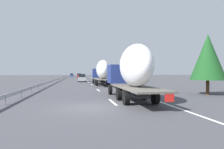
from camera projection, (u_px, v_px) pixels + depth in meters
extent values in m
plane|color=#424247|center=(80.00, 81.00, 52.26)|extent=(260.00, 260.00, 0.00)
cube|color=white|center=(113.00, 102.00, 15.18)|extent=(3.20, 0.20, 0.01)
cube|color=white|center=(98.00, 90.00, 25.52)|extent=(3.20, 0.20, 0.01)
cube|color=white|center=(92.00, 85.00, 36.60)|extent=(3.20, 0.20, 0.01)
cube|color=white|center=(89.00, 82.00, 46.22)|extent=(3.20, 0.20, 0.01)
cube|color=white|center=(87.00, 81.00, 51.78)|extent=(3.20, 0.20, 0.01)
cube|color=white|center=(85.00, 79.00, 66.05)|extent=(3.20, 0.20, 0.01)
cube|color=white|center=(85.00, 79.00, 68.79)|extent=(3.20, 0.20, 0.01)
cube|color=white|center=(84.00, 78.00, 78.62)|extent=(3.20, 0.20, 0.01)
cube|color=white|center=(83.00, 77.00, 90.73)|extent=(3.20, 0.20, 0.01)
cube|color=white|center=(83.00, 78.00, 87.12)|extent=(3.20, 0.20, 0.01)
cube|color=white|center=(99.00, 80.00, 58.15)|extent=(110.00, 0.20, 0.01)
cube|color=navy|center=(99.00, 73.00, 41.60)|extent=(2.40, 2.50, 1.90)
cube|color=black|center=(98.00, 71.00, 42.68)|extent=(0.08, 2.12, 0.80)
cube|color=#262628|center=(100.00, 81.00, 38.45)|extent=(11.86, 0.70, 0.24)
cube|color=#59544C|center=(102.00, 79.00, 35.27)|extent=(10.49, 2.50, 0.12)
ellipsoid|color=white|center=(103.00, 69.00, 34.83)|extent=(6.84, 2.20, 3.32)
cube|color=red|center=(111.00, 82.00, 30.26)|extent=(0.04, 0.56, 0.56)
cylinder|color=black|center=(93.00, 81.00, 41.43)|extent=(1.04, 0.30, 1.04)
cylinder|color=black|center=(104.00, 81.00, 41.82)|extent=(1.04, 0.30, 1.04)
cylinder|color=black|center=(96.00, 82.00, 36.26)|extent=(1.04, 0.35, 1.04)
cylinder|color=black|center=(107.00, 82.00, 36.65)|extent=(1.04, 0.35, 1.04)
cylinder|color=black|center=(97.00, 83.00, 33.90)|extent=(1.04, 0.35, 1.04)
cylinder|color=black|center=(109.00, 83.00, 34.29)|extent=(1.04, 0.35, 1.04)
cube|color=navy|center=(120.00, 74.00, 20.63)|extent=(2.40, 2.50, 1.90)
cube|color=black|center=(118.00, 69.00, 21.71)|extent=(0.08, 2.12, 0.80)
cube|color=#262628|center=(127.00, 90.00, 17.95)|extent=(10.08, 0.70, 0.24)
cube|color=#59544C|center=(136.00, 87.00, 15.25)|extent=(8.56, 2.50, 0.12)
ellipsoid|color=white|center=(135.00, 65.00, 15.37)|extent=(5.67, 2.20, 3.32)
cube|color=red|center=(169.00, 97.00, 11.19)|extent=(0.04, 0.56, 0.56)
cylinder|color=black|center=(110.00, 90.00, 20.45)|extent=(1.04, 0.30, 1.04)
cylinder|color=black|center=(131.00, 89.00, 20.84)|extent=(1.04, 0.30, 1.04)
cylinder|color=black|center=(119.00, 94.00, 16.24)|extent=(1.04, 0.35, 1.04)
cylinder|color=black|center=(144.00, 93.00, 16.63)|extent=(1.04, 0.35, 1.04)
cylinder|color=black|center=(126.00, 98.00, 13.88)|extent=(1.04, 0.35, 1.04)
cylinder|color=black|center=(155.00, 97.00, 14.27)|extent=(1.04, 0.35, 1.04)
cube|color=#28479E|center=(72.00, 75.00, 104.75)|extent=(4.31, 1.78, 0.84)
cube|color=black|center=(72.00, 74.00, 104.43)|extent=(2.37, 1.57, 0.67)
cylinder|color=black|center=(70.00, 76.00, 105.93)|extent=(0.64, 0.22, 0.64)
cylinder|color=black|center=(73.00, 76.00, 106.21)|extent=(0.64, 0.22, 0.64)
cylinder|color=black|center=(70.00, 76.00, 103.31)|extent=(0.64, 0.22, 0.64)
cylinder|color=black|center=(73.00, 76.00, 103.58)|extent=(0.64, 0.22, 0.64)
cube|color=red|center=(79.00, 76.00, 89.30)|extent=(4.63, 1.90, 0.84)
cube|color=black|center=(79.00, 74.00, 88.95)|extent=(2.55, 1.67, 0.74)
cylinder|color=black|center=(77.00, 77.00, 90.57)|extent=(0.64, 0.22, 0.64)
cylinder|color=black|center=(81.00, 77.00, 90.87)|extent=(0.64, 0.22, 0.64)
cylinder|color=black|center=(77.00, 77.00, 87.74)|extent=(0.64, 0.22, 0.64)
cylinder|color=black|center=(81.00, 77.00, 88.04)|extent=(0.64, 0.22, 0.64)
cube|color=#ADB2B7|center=(82.00, 79.00, 48.54)|extent=(4.37, 1.82, 0.84)
cube|color=black|center=(82.00, 76.00, 48.21)|extent=(2.40, 1.60, 0.80)
cylinder|color=black|center=(79.00, 80.00, 49.73)|extent=(0.64, 0.22, 0.64)
cylinder|color=black|center=(85.00, 80.00, 50.02)|extent=(0.64, 0.22, 0.64)
cylinder|color=black|center=(79.00, 81.00, 47.07)|extent=(0.64, 0.22, 0.64)
cylinder|color=black|center=(85.00, 81.00, 47.35)|extent=(0.64, 0.22, 0.64)
cylinder|color=gray|center=(103.00, 76.00, 58.95)|extent=(0.10, 0.10, 2.28)
cube|color=#2D569E|center=(103.00, 71.00, 58.93)|extent=(0.06, 0.90, 0.70)
cylinder|color=#472D19|center=(132.00, 79.00, 48.89)|extent=(0.33, 0.33, 1.27)
cone|color=#194C1E|center=(132.00, 68.00, 48.86)|extent=(3.11, 3.11, 4.43)
cylinder|color=#472D19|center=(103.00, 75.00, 102.37)|extent=(0.39, 0.39, 1.66)
cone|color=#194C1E|center=(103.00, 70.00, 102.34)|extent=(3.68, 3.68, 3.73)
cylinder|color=#472D19|center=(208.00, 87.00, 20.35)|extent=(0.33, 0.33, 1.54)
cone|color=#194C1E|center=(208.00, 57.00, 20.31)|extent=(3.54, 3.54, 4.76)
cube|color=#9EA0A5|center=(58.00, 79.00, 54.14)|extent=(94.00, 0.06, 0.32)
cube|color=slate|center=(5.00, 101.00, 13.92)|extent=(0.10, 0.10, 0.60)
cube|color=slate|center=(21.00, 94.00, 17.95)|extent=(0.10, 0.10, 0.60)
cube|color=slate|center=(31.00, 90.00, 21.97)|extent=(0.10, 0.10, 0.60)
cube|color=slate|center=(38.00, 88.00, 25.99)|extent=(0.10, 0.10, 0.60)
cube|color=slate|center=(43.00, 86.00, 30.01)|extent=(0.10, 0.10, 0.60)
cube|color=slate|center=(47.00, 84.00, 34.03)|extent=(0.10, 0.10, 0.60)
cube|color=slate|center=(51.00, 83.00, 38.06)|extent=(0.10, 0.10, 0.60)
cube|color=slate|center=(53.00, 82.00, 42.08)|extent=(0.10, 0.10, 0.60)
cube|color=slate|center=(55.00, 81.00, 46.10)|extent=(0.10, 0.10, 0.60)
cube|color=slate|center=(57.00, 80.00, 50.12)|extent=(0.10, 0.10, 0.60)
cube|color=slate|center=(58.00, 80.00, 54.14)|extent=(0.10, 0.10, 0.60)
cube|color=slate|center=(60.00, 79.00, 58.17)|extent=(0.10, 0.10, 0.60)
cube|color=slate|center=(61.00, 79.00, 62.19)|extent=(0.10, 0.10, 0.60)
cube|color=slate|center=(62.00, 78.00, 66.21)|extent=(0.10, 0.10, 0.60)
cube|color=slate|center=(63.00, 78.00, 70.23)|extent=(0.10, 0.10, 0.60)
cube|color=slate|center=(63.00, 78.00, 74.26)|extent=(0.10, 0.10, 0.60)
cube|color=slate|center=(64.00, 78.00, 78.28)|extent=(0.10, 0.10, 0.60)
cube|color=slate|center=(65.00, 77.00, 82.30)|extent=(0.10, 0.10, 0.60)
cube|color=slate|center=(65.00, 77.00, 86.32)|extent=(0.10, 0.10, 0.60)
cube|color=slate|center=(66.00, 77.00, 90.34)|extent=(0.10, 0.10, 0.60)
cube|color=slate|center=(66.00, 77.00, 94.37)|extent=(0.10, 0.10, 0.60)
cube|color=slate|center=(67.00, 77.00, 98.39)|extent=(0.10, 0.10, 0.60)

